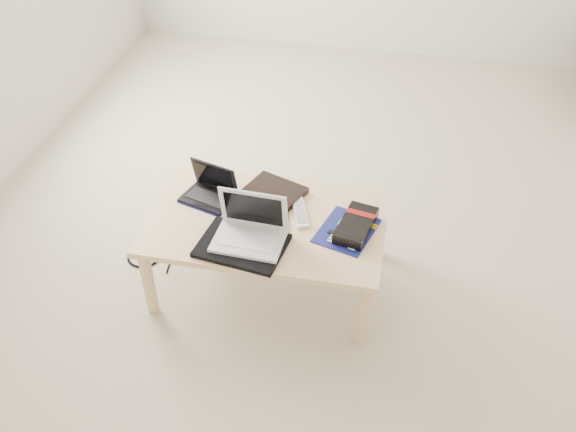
% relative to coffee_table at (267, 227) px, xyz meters
% --- Properties ---
extents(ground, '(4.00, 4.00, 0.00)m').
position_rel_coffee_table_xyz_m(ground, '(0.26, 0.77, -0.35)').
color(ground, '#AB9D8A').
rests_on(ground, ground).
extents(coffee_table, '(1.10, 0.70, 0.40)m').
position_rel_coffee_table_xyz_m(coffee_table, '(0.00, 0.00, 0.00)').
color(coffee_table, '#D5B480').
rests_on(coffee_table, ground).
extents(book, '(0.33, 0.31, 0.03)m').
position_rel_coffee_table_xyz_m(book, '(-0.01, 0.19, 0.06)').
color(book, black).
rests_on(book, coffee_table).
extents(netbook, '(0.28, 0.24, 0.18)m').
position_rel_coffee_table_xyz_m(netbook, '(-0.31, 0.11, 0.09)').
color(netbook, black).
rests_on(netbook, coffee_table).
extents(tablet, '(0.26, 0.22, 0.01)m').
position_rel_coffee_table_xyz_m(tablet, '(-0.01, -0.03, 0.05)').
color(tablet, black).
rests_on(tablet, coffee_table).
extents(remote, '(0.13, 0.24, 0.02)m').
position_rel_coffee_table_xyz_m(remote, '(0.14, 0.07, 0.06)').
color(remote, silver).
rests_on(remote, coffee_table).
extents(neoprene_sleeve, '(0.41, 0.33, 0.02)m').
position_rel_coffee_table_xyz_m(neoprene_sleeve, '(-0.06, -0.21, 0.06)').
color(neoprene_sleeve, black).
rests_on(neoprene_sleeve, coffee_table).
extents(white_laptop, '(0.32, 0.23, 0.22)m').
position_rel_coffee_table_xyz_m(white_laptop, '(-0.04, -0.16, 0.11)').
color(white_laptop, silver).
rests_on(white_laptop, neoprene_sleeve).
extents(motherboard, '(0.30, 0.34, 0.01)m').
position_rel_coffee_table_xyz_m(motherboard, '(0.37, -0.01, 0.05)').
color(motherboard, '#0D1254').
rests_on(motherboard, coffee_table).
extents(gpu_box, '(0.19, 0.29, 0.06)m').
position_rel_coffee_table_xyz_m(gpu_box, '(0.41, 0.00, 0.08)').
color(gpu_box, black).
rests_on(gpu_box, coffee_table).
extents(cable_coil, '(0.11, 0.11, 0.01)m').
position_rel_coffee_table_xyz_m(cable_coil, '(-0.16, -0.01, 0.05)').
color(cable_coil, black).
rests_on(cable_coil, coffee_table).
extents(floor_cable_coil, '(0.22, 0.22, 0.01)m').
position_rel_coffee_table_xyz_m(floor_cable_coil, '(-0.68, 0.04, -0.35)').
color(floor_cable_coil, black).
rests_on(floor_cable_coil, ground).
extents(floor_cable_trail, '(0.06, 0.36, 0.01)m').
position_rel_coffee_table_xyz_m(floor_cable_trail, '(-0.54, 0.12, -0.35)').
color(floor_cable_trail, black).
rests_on(floor_cable_trail, ground).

